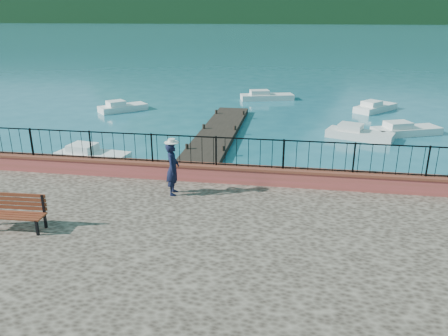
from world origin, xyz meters
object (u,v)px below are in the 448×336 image
(park_bench, at_px, (14,219))
(boat_0, at_px, (92,153))
(boat_1, at_px, (360,132))
(boat_2, at_px, (407,128))
(boat_4, at_px, (267,95))
(person, at_px, (173,169))
(boat_3, at_px, (123,105))
(boat_5, at_px, (376,105))

(park_bench, relative_size, boat_0, 0.50)
(boat_1, bearing_deg, park_bench, -105.65)
(boat_2, relative_size, boat_4, 0.93)
(person, relative_size, boat_2, 0.43)
(person, xyz_separation_m, boat_4, (1.40, 22.57, -1.63))
(boat_1, xyz_separation_m, boat_3, (-15.58, 4.75, 0.00))
(boat_0, relative_size, boat_4, 0.82)
(boat_4, xyz_separation_m, boat_5, (7.86, -3.00, 0.00))
(boat_0, height_order, boat_1, same)
(boat_1, bearing_deg, boat_0, -134.90)
(park_bench, xyz_separation_m, boat_2, (13.42, 16.22, -1.08))
(boat_1, distance_m, boat_4, 12.14)
(boat_0, bearing_deg, boat_2, 33.25)
(boat_0, bearing_deg, boat_3, 112.49)
(boat_0, bearing_deg, boat_4, 75.27)
(park_bench, bearing_deg, boat_3, 101.39)
(boat_3, bearing_deg, boat_5, -34.36)
(person, distance_m, boat_1, 14.04)
(boat_2, bearing_deg, boat_3, 147.22)
(boat_0, xyz_separation_m, boat_4, (6.98, 16.65, 0.00))
(boat_0, xyz_separation_m, boat_2, (15.54, 7.32, 0.00))
(boat_4, bearing_deg, boat_2, -63.23)
(person, bearing_deg, boat_5, -32.16)
(park_bench, bearing_deg, person, 38.12)
(boat_3, distance_m, boat_5, 17.85)
(boat_3, bearing_deg, boat_0, -119.22)
(boat_3, bearing_deg, person, -107.07)
(park_bench, relative_size, boat_1, 0.48)
(park_bench, distance_m, boat_4, 26.03)
(boat_1, relative_size, boat_4, 0.85)
(boat_0, bearing_deg, boat_1, 33.11)
(park_bench, height_order, boat_4, park_bench)
(boat_5, bearing_deg, boat_2, -132.41)
(boat_2, bearing_deg, boat_0, -176.95)
(boat_0, distance_m, boat_3, 11.10)
(boat_3, xyz_separation_m, boat_4, (9.75, 5.90, 0.00))
(park_bench, height_order, boat_0, park_bench)
(park_bench, bearing_deg, boat_2, 47.80)
(park_bench, relative_size, person, 1.02)
(boat_3, bearing_deg, boat_1, -60.65)
(boat_1, relative_size, boat_2, 0.91)
(boat_0, distance_m, boat_2, 17.18)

